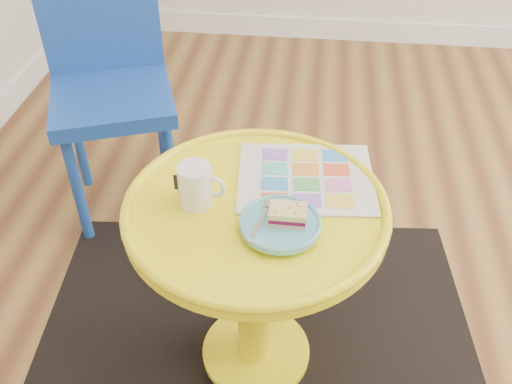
# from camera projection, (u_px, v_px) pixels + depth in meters

# --- Properties ---
(floor) EXTENTS (4.00, 4.00, 0.00)m
(floor) POSITION_uv_depth(u_px,v_px,m) (479.00, 320.00, 1.78)
(floor) COLOR brown
(floor) RESTS_ON ground
(room_walls) EXTENTS (4.00, 4.00, 4.00)m
(room_walls) POSITION_uv_depth(u_px,v_px,m) (218.00, 115.00, 2.59)
(room_walls) COLOR silver
(room_walls) RESTS_ON ground
(rug) EXTENTS (1.39, 1.21, 0.01)m
(rug) POSITION_uv_depth(u_px,v_px,m) (256.00, 353.00, 1.68)
(rug) COLOR black
(rug) RESTS_ON ground
(side_table) EXTENTS (0.61, 0.61, 0.58)m
(side_table) POSITION_uv_depth(u_px,v_px,m) (256.00, 255.00, 1.42)
(side_table) COLOR yellow
(side_table) RESTS_ON ground
(chair) EXTENTS (0.51, 0.51, 0.90)m
(chair) POSITION_uv_depth(u_px,v_px,m) (108.00, 73.00, 1.93)
(chair) COLOR #1945A2
(chair) RESTS_ON ground
(newspaper) EXTENTS (0.35, 0.30, 0.01)m
(newspaper) POSITION_uv_depth(u_px,v_px,m) (306.00, 178.00, 1.38)
(newspaper) COLOR silver
(newspaper) RESTS_ON side_table
(mug) EXTENTS (0.11, 0.08, 0.10)m
(mug) POSITION_uv_depth(u_px,v_px,m) (196.00, 185.00, 1.28)
(mug) COLOR white
(mug) RESTS_ON side_table
(plate) EXTENTS (0.18, 0.18, 0.02)m
(plate) POSITION_uv_depth(u_px,v_px,m) (280.00, 224.00, 1.23)
(plate) COLOR #5CADC2
(plate) RESTS_ON newspaper
(cake_slice) EXTENTS (0.08, 0.05, 0.04)m
(cake_slice) POSITION_uv_depth(u_px,v_px,m) (288.00, 215.00, 1.22)
(cake_slice) COLOR #D3BC8C
(cake_slice) RESTS_ON plate
(fork) EXTENTS (0.04, 0.14, 0.00)m
(fork) POSITION_uv_depth(u_px,v_px,m) (262.00, 218.00, 1.24)
(fork) COLOR silver
(fork) RESTS_ON plate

